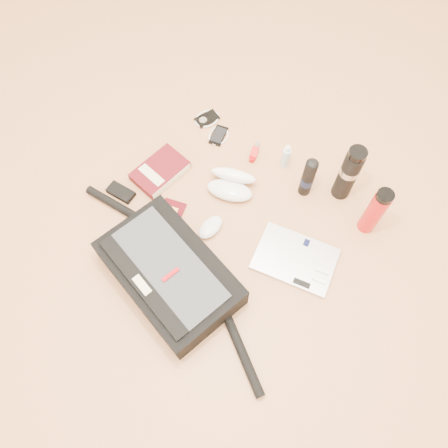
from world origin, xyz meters
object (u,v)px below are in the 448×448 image
(messenger_bag, at_px, (169,273))
(book, at_px, (160,171))
(thermos_red, at_px, (375,211))
(laptop, at_px, (295,259))
(thermos_black, at_px, (349,173))

(messenger_bag, relative_size, book, 4.14)
(book, relative_size, thermos_red, 0.97)
(laptop, bearing_deg, thermos_red, 50.47)
(thermos_red, bearing_deg, book, -162.93)
(laptop, distance_m, thermos_red, 0.34)
(thermos_black, bearing_deg, book, -153.29)
(laptop, bearing_deg, thermos_black, 79.31)
(laptop, xyz_separation_m, thermos_black, (0.01, 0.36, 0.13))
(messenger_bag, xyz_separation_m, book, (-0.31, 0.35, -0.05))
(messenger_bag, distance_m, book, 0.47)
(book, bearing_deg, messenger_bag, -38.10)
(laptop, relative_size, thermos_black, 1.16)
(messenger_bag, distance_m, thermos_black, 0.77)
(laptop, xyz_separation_m, thermos_red, (0.16, 0.28, 0.11))
(messenger_bag, height_order, laptop, messenger_bag)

